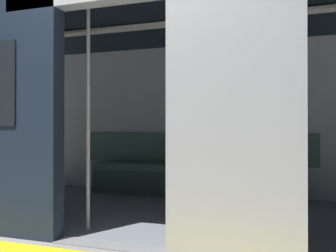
% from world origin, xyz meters
% --- Properties ---
extents(ground_plane, '(60.00, 60.00, 0.00)m').
position_xyz_m(ground_plane, '(0.00, 0.00, 0.00)').
color(ground_plane, gray).
extents(train_car, '(6.40, 2.81, 2.33)m').
position_xyz_m(train_car, '(0.07, -1.24, 1.55)').
color(train_car, '#ADAFB5').
rests_on(train_car, ground_plane).
extents(bench_seat, '(2.87, 0.44, 0.45)m').
position_xyz_m(bench_seat, '(0.00, -2.30, 0.34)').
color(bench_seat, '#4C7566').
rests_on(bench_seat, ground_plane).
extents(person_seated, '(0.55, 0.67, 1.18)m').
position_xyz_m(person_seated, '(-0.14, -2.25, 0.67)').
color(person_seated, silver).
rests_on(person_seated, ground_plane).
extents(handbag, '(0.26, 0.15, 0.17)m').
position_xyz_m(handbag, '(-0.54, -2.34, 0.53)').
color(handbag, maroon).
rests_on(handbag, bench_seat).
extents(book, '(0.21, 0.25, 0.03)m').
position_xyz_m(book, '(0.21, -2.37, 0.46)').
color(book, '#33723F').
rests_on(book, bench_seat).
extents(grab_pole_door, '(0.04, 0.04, 2.19)m').
position_xyz_m(grab_pole_door, '(0.44, -0.38, 1.10)').
color(grab_pole_door, silver).
rests_on(grab_pole_door, ground_plane).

